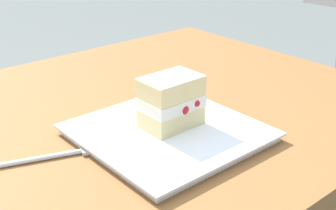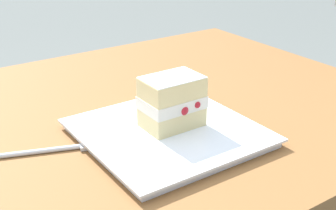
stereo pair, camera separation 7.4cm
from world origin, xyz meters
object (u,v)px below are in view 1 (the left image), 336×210
(cake_slice, at_px, (171,102))
(dessert_plate, at_px, (168,133))
(patio_table, at_px, (36,202))
(dessert_fork, at_px, (54,156))

(cake_slice, bearing_deg, dessert_plate, 28.49)
(dessert_plate, relative_size, cake_slice, 2.79)
(patio_table, bearing_deg, cake_slice, 150.07)
(patio_table, xyz_separation_m, dessert_plate, (-0.19, 0.12, 0.12))
(patio_table, height_order, dessert_fork, dessert_fork)
(cake_slice, bearing_deg, dessert_fork, -16.14)
(cake_slice, xyz_separation_m, dessert_fork, (0.19, -0.06, -0.06))
(cake_slice, relative_size, dessert_fork, 0.60)
(cake_slice, height_order, dessert_fork, cake_slice)
(dessert_plate, xyz_separation_m, cake_slice, (-0.01, -0.01, 0.05))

